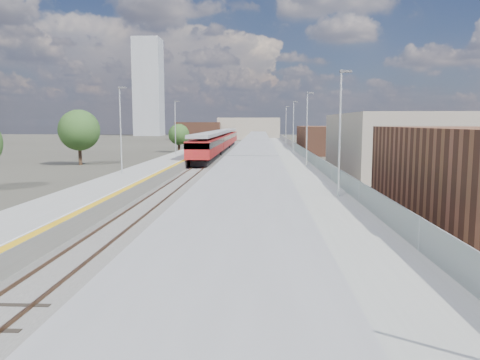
{
  "coord_description": "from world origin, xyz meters",
  "views": [
    {
      "loc": [
        1.91,
        -6.1,
        5.45
      ],
      "look_at": [
        0.74,
        20.27,
        2.2
      ],
      "focal_mm": 35.0,
      "sensor_mm": 36.0,
      "label": 1
    }
  ],
  "objects": [
    {
      "name": "ground",
      "position": [
        0.0,
        50.0,
        0.0
      ],
      "size": [
        320.0,
        320.0,
        0.0
      ],
      "primitive_type": "plane",
      "color": "#47443A",
      "rests_on": "ground"
    },
    {
      "name": "ballast_bed",
      "position": [
        -2.25,
        52.5,
        0.03
      ],
      "size": [
        10.5,
        155.0,
        0.06
      ],
      "primitive_type": "cube",
      "color": "#565451",
      "rests_on": "ground"
    },
    {
      "name": "tracks",
      "position": [
        -1.65,
        54.18,
        0.11
      ],
      "size": [
        8.96,
        160.0,
        0.17
      ],
      "color": "#4C3323",
      "rests_on": "ground"
    },
    {
      "name": "platform_right",
      "position": [
        5.28,
        52.49,
        0.54
      ],
      "size": [
        4.7,
        155.0,
        8.52
      ],
      "color": "slate",
      "rests_on": "ground"
    },
    {
      "name": "platform_left",
      "position": [
        -9.05,
        52.49,
        0.52
      ],
      "size": [
        4.3,
        155.0,
        8.52
      ],
      "color": "slate",
      "rests_on": "ground"
    },
    {
      "name": "buildings",
      "position": [
        -18.12,
        138.6,
        10.7
      ],
      "size": [
        72.0,
        185.5,
        40.0
      ],
      "color": "brown",
      "rests_on": "ground"
    },
    {
      "name": "green_train",
      "position": [
        1.5,
        36.16,
        2.27
      ],
      "size": [
        2.93,
        81.59,
        3.23
      ],
      "color": "black",
      "rests_on": "ground"
    },
    {
      "name": "red_train",
      "position": [
        -5.5,
        78.67,
        2.28
      ],
      "size": [
        3.05,
        61.83,
        3.85
      ],
      "color": "black",
      "rests_on": "ground"
    },
    {
      "name": "tree_b",
      "position": [
        -21.37,
        53.1,
        4.47
      ],
      "size": [
        5.24,
        5.24,
        7.1
      ],
      "color": "#382619",
      "rests_on": "ground"
    },
    {
      "name": "tree_c",
      "position": [
        -13.17,
        79.69,
        3.28
      ],
      "size": [
        3.85,
        3.85,
        5.22
      ],
      "color": "#382619",
      "rests_on": "ground"
    },
    {
      "name": "tree_d",
      "position": [
        20.31,
        71.7,
        4.05
      ],
      "size": [
        4.75,
        4.75,
        6.43
      ],
      "color": "#382619",
      "rests_on": "ground"
    }
  ]
}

